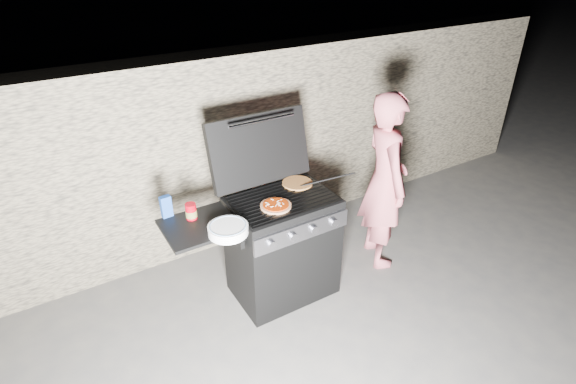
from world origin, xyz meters
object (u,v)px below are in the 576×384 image
pizza_topped (276,205)px  gas_grill (255,256)px  person (385,182)px  sauce_jar (191,211)px

pizza_topped → gas_grill: bearing=150.2°
pizza_topped → person: bearing=1.5°
gas_grill → person: (1.24, -0.05, 0.34)m
sauce_jar → person: 1.70m
gas_grill → pizza_topped: pizza_topped is taller
gas_grill → person: 1.29m
gas_grill → pizza_topped: 0.50m
gas_grill → pizza_topped: (0.14, -0.08, 0.47)m
pizza_topped → sauce_jar: size_ratio=1.92×
person → pizza_topped: bearing=110.5°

